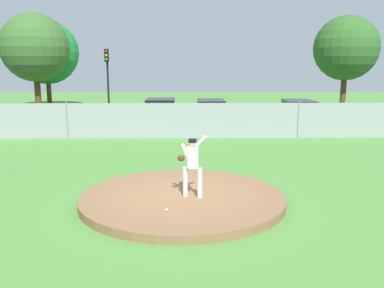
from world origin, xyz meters
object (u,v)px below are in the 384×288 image
(pitcher_youth, at_px, (192,161))
(parked_car_slate, at_px, (161,113))
(traffic_cone_orange, at_px, (347,120))
(parked_car_teal, at_px, (299,113))
(traffic_light_near, at_px, (107,71))
(parked_car_charcoal, at_px, (211,114))
(baseball, at_px, (167,210))

(pitcher_youth, distance_m, parked_car_slate, 14.76)
(parked_car_slate, distance_m, traffic_cone_orange, 11.87)
(traffic_cone_orange, bearing_deg, pitcher_youth, -123.70)
(parked_car_teal, xyz_separation_m, traffic_cone_orange, (3.35, 0.80, -0.50))
(parked_car_teal, bearing_deg, traffic_light_near, 161.20)
(parked_car_teal, relative_size, parked_car_charcoal, 1.10)
(baseball, distance_m, traffic_cone_orange, 19.63)
(pitcher_youth, bearing_deg, traffic_light_near, 106.58)
(parked_car_charcoal, height_order, traffic_cone_orange, parked_car_charcoal)
(parked_car_slate, bearing_deg, parked_car_teal, -1.21)
(pitcher_youth, distance_m, traffic_cone_orange, 18.39)
(baseball, bearing_deg, parked_car_slate, 93.71)
(baseball, bearing_deg, traffic_cone_orange, 56.54)
(parked_car_charcoal, relative_size, traffic_cone_orange, 7.97)
(parked_car_teal, bearing_deg, pitcher_youth, -115.28)
(baseball, relative_size, parked_car_teal, 0.02)
(baseball, xyz_separation_m, parked_car_charcoal, (2.04, 15.42, 0.53))
(baseball, bearing_deg, pitcher_youth, 60.00)
(parked_car_charcoal, xyz_separation_m, traffic_light_near, (-6.97, 4.38, 2.49))
(pitcher_youth, relative_size, parked_car_charcoal, 0.38)
(pitcher_youth, bearing_deg, parked_car_slate, 96.45)
(baseball, height_order, parked_car_slate, parked_car_slate)
(parked_car_slate, bearing_deg, baseball, -86.29)
(baseball, distance_m, parked_car_slate, 15.80)
(parked_car_teal, bearing_deg, parked_car_slate, 178.79)
(traffic_cone_orange, distance_m, traffic_light_near, 16.40)
(baseball, xyz_separation_m, parked_car_slate, (-1.02, 15.76, 0.53))
(parked_car_slate, xyz_separation_m, traffic_light_near, (-3.91, 4.05, 2.49))
(pitcher_youth, xyz_separation_m, baseball, (-0.64, -1.10, -0.94))
(parked_car_teal, height_order, traffic_cone_orange, parked_car_teal)
(pitcher_youth, distance_m, traffic_light_near, 19.63)
(parked_car_charcoal, bearing_deg, parked_car_slate, 173.77)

